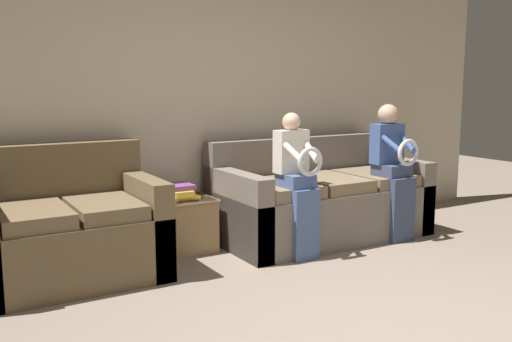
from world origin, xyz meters
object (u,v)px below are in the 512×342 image
at_px(couch_main, 319,201).
at_px(couch_side, 66,232).
at_px(side_shelf, 180,223).
at_px(child_left_seated, 298,178).
at_px(child_right_seated, 393,165).
at_px(book_stack, 179,191).

distance_m(couch_main, couch_side, 2.31).
bearing_deg(side_shelf, child_left_seated, -41.39).
height_order(child_right_seated, book_stack, child_right_seated).
bearing_deg(couch_side, book_stack, 13.66).
height_order(couch_side, child_left_seated, child_left_seated).
height_order(couch_main, child_left_seated, child_left_seated).
bearing_deg(child_left_seated, couch_main, 37.69).
relative_size(couch_main, side_shelf, 3.73).
xyz_separation_m(couch_main, couch_side, (-2.31, 0.02, 0.01)).
xyz_separation_m(couch_main, side_shelf, (-1.30, 0.26, -0.10)).
xyz_separation_m(child_left_seated, book_stack, (-0.77, 0.68, -0.15)).
bearing_deg(child_right_seated, side_shelf, 160.06).
bearing_deg(child_left_seated, child_right_seated, 0.38).
height_order(child_right_seated, side_shelf, child_right_seated).
relative_size(couch_side, child_left_seated, 1.10).
distance_m(couch_main, book_stack, 1.35).
bearing_deg(book_stack, child_right_seated, -20.00).
height_order(couch_side, book_stack, couch_side).
distance_m(couch_side, side_shelf, 1.04).
xyz_separation_m(couch_side, child_left_seated, (1.77, -0.43, 0.31)).
relative_size(couch_main, book_stack, 6.11).
bearing_deg(couch_side, child_right_seated, -8.54).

